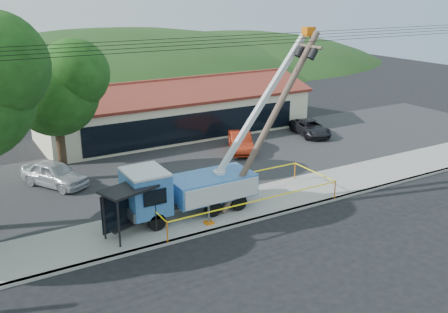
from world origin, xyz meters
TOP-DOWN VIEW (x-y plane):
  - ground at (0.00, 0.00)m, footprint 120.00×120.00m
  - curb at (0.00, 2.10)m, footprint 60.00×0.25m
  - sidewalk at (0.00, 4.00)m, footprint 60.00×4.00m
  - parking_lot at (0.00, 12.00)m, footprint 60.00×12.00m
  - strip_mall at (4.00, 19.98)m, footprint 22.50×8.53m
  - tree_lot at (-7.00, 13.00)m, footprint 6.30×5.60m
  - hill_center at (10.00, 55.00)m, footprint 89.60×64.00m
  - hill_east at (30.00, 55.00)m, footprint 72.80×52.00m
  - utility_truck at (-2.45, 4.51)m, footprint 11.25×3.83m
  - leaning_pole at (2.41, 3.59)m, footprint 6.13×1.96m
  - bus_shelter at (-6.05, 3.77)m, footprint 2.92×2.27m
  - caution_tape at (0.44, 3.86)m, footprint 10.50×3.77m
  - car_silver at (-7.70, 12.29)m, footprint 3.89×4.83m
  - car_red at (5.82, 12.45)m, footprint 3.21×4.58m
  - car_dark at (13.16, 13.28)m, footprint 3.09×4.91m

SIDE VIEW (x-z plane):
  - ground at x=0.00m, z-range 0.00..0.00m
  - hill_center at x=10.00m, z-range -16.00..16.00m
  - hill_east at x=30.00m, z-range -13.00..13.00m
  - car_silver at x=-7.70m, z-range -0.77..0.77m
  - car_red at x=5.82m, z-range -0.72..0.72m
  - car_dark at x=13.16m, z-range -0.63..0.63m
  - parking_lot at x=0.00m, z-range 0.00..0.10m
  - curb at x=0.00m, z-range 0.00..0.15m
  - sidewalk at x=0.00m, z-range 0.00..0.15m
  - caution_tape at x=0.44m, z-range 0.40..1.49m
  - utility_truck at x=-2.45m, z-range -3.02..6.46m
  - strip_mall at x=4.00m, z-range -0.46..4.22m
  - bus_shelter at x=-6.05m, z-range 0.72..3.20m
  - leaning_pole at x=2.41m, z-range 0.53..9.95m
  - tree_lot at x=-7.00m, z-range 1.74..10.68m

